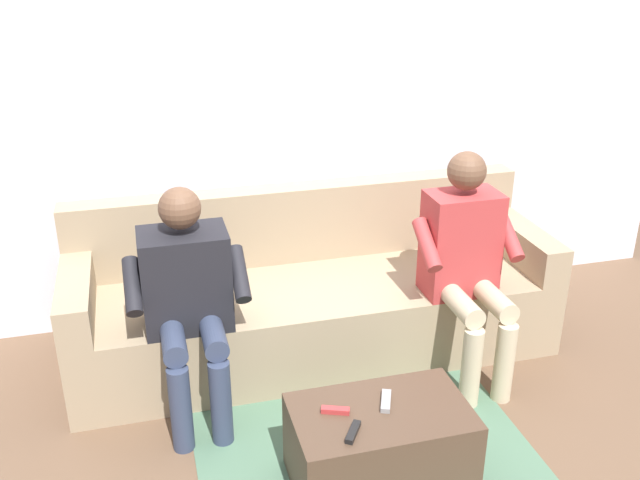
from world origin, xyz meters
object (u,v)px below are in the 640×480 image
Objects in this scene: person_right_seated at (187,291)px; remote_gray at (386,401)px; remote_black at (353,432)px; person_left_seated at (466,256)px; remote_red at (335,410)px; couch at (312,299)px; coffee_table at (380,446)px.

person_right_seated is 1.05m from remote_gray.
person_right_seated is 1.05m from remote_black.
person_left_seated is at bearing 178.73° from person_right_seated.
remote_black is (0.86, 0.83, -0.28)m from person_left_seated.
person_left_seated is 1.15m from remote_red.
person_left_seated is (-0.70, 0.42, 0.37)m from couch.
coffee_table is at bearing 45.67° from person_left_seated.
person_left_seated is at bearing 149.18° from couch.
person_left_seated reaches higher than person_right_seated.
remote_black reaches higher than coffee_table.
remote_black is (0.19, 0.15, -0.00)m from remote_gray.
remote_gray and remote_red have the same top height.
remote_red is (-0.51, 0.71, -0.26)m from person_right_seated.
remote_black is 1.11× the size of remote_red.
remote_red is (0.19, -0.04, 0.19)m from coffee_table.
remote_red is (0.22, 0.01, 0.00)m from remote_gray.
remote_gray is at bearing 45.44° from person_left_seated.
person_left_seated is 8.51× the size of remote_gray.
person_right_seated reaches higher than remote_red.
couch reaches higher than remote_black.
remote_red is (0.19, 1.10, 0.08)m from couch.
person_right_seated is 8.05× the size of remote_gray.
person_right_seated is at bearing 28.91° from couch.
couch is 20.11× the size of remote_black.
couch is 0.87m from person_right_seated.
person_left_seated is 9.18× the size of remote_black.
person_right_seated is at bearing -46.88° from coffee_table.
remote_black is (-0.54, 0.86, -0.26)m from person_right_seated.
person_left_seated is at bearing 157.96° from remote_gray.
remote_black is at bearing 122.23° from person_right_seated.
coffee_table is 5.31× the size of remote_gray.
remote_gray is at bearing 22.95° from remote_red.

